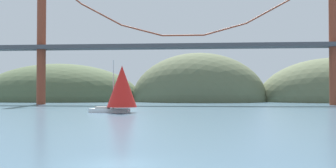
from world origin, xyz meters
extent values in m
plane|color=#426075|center=(0.00, 0.00, 0.00)|extent=(360.00, 360.00, 0.00)
ellipsoid|color=#5B6647|center=(60.00, 135.00, 0.00)|extent=(61.97, 44.00, 35.76)
ellipsoid|color=#5B6647|center=(5.00, 135.00, 0.00)|extent=(56.33, 44.00, 40.51)
ellipsoid|color=#4C5B3D|center=(-55.00, 135.00, 0.00)|extent=(71.86, 44.00, 32.20)
cylinder|color=brown|center=(-45.54, 95.00, 21.33)|extent=(2.80, 2.80, 42.66)
cylinder|color=brown|center=(45.54, 95.00, 21.33)|extent=(2.80, 2.80, 42.66)
cube|color=#47474C|center=(0.00, 95.00, 18.20)|extent=(127.07, 6.00, 1.20)
cylinder|color=brown|center=(-26.02, 95.00, 28.64)|extent=(13.25, 0.50, 7.45)
cylinder|color=brown|center=(-13.01, 95.00, 23.39)|extent=(13.14, 0.50, 3.99)
cylinder|color=brown|center=(0.00, 95.00, 21.64)|extent=(13.01, 0.50, 0.50)
cylinder|color=brown|center=(13.01, 95.00, 23.39)|extent=(13.14, 0.50, 3.99)
cylinder|color=brown|center=(26.02, 95.00, 28.64)|extent=(13.25, 0.50, 7.45)
cube|color=white|center=(-12.43, 49.92, 0.39)|extent=(7.83, 2.55, 0.79)
cube|color=beige|center=(-13.81, 50.02, 0.97)|extent=(2.57, 1.70, 0.36)
cylinder|color=#B2B2B7|center=(-11.66, 49.87, 5.44)|extent=(0.14, 0.14, 9.30)
cone|color=red|center=(-9.97, 49.75, 5.06)|extent=(6.13, 6.13, 7.93)
camera|label=1|loc=(4.37, -20.10, 3.98)|focal=39.66mm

